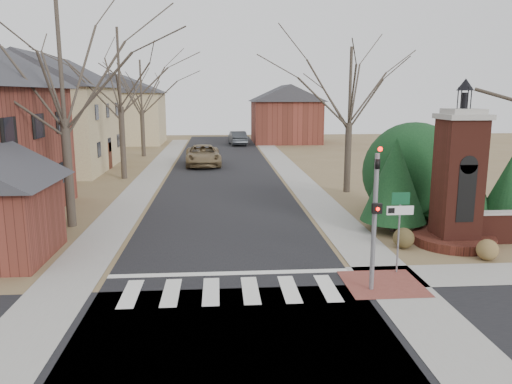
{
  "coord_description": "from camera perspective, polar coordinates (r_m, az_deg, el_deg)",
  "views": [
    {
      "loc": [
        -0.31,
        -13.52,
        5.9
      ],
      "look_at": [
        1.16,
        6.0,
        2.04
      ],
      "focal_mm": 35.0,
      "sensor_mm": 36.0,
      "label": 1
    }
  ],
  "objects": [
    {
      "name": "ground",
      "position": [
        14.75,
        -2.81,
        -12.43
      ],
      "size": [
        120.0,
        120.0,
        0.0
      ],
      "primitive_type": "plane",
      "color": "brown",
      "rests_on": "ground"
    },
    {
      "name": "main_street",
      "position": [
        36.0,
        -3.77,
        1.7
      ],
      "size": [
        8.0,
        70.0,
        0.01
      ],
      "primitive_type": "cube",
      "color": "black",
      "rests_on": "ground"
    },
    {
      "name": "cross_street",
      "position": [
        12.06,
        -2.4,
        -18.11
      ],
      "size": [
        120.0,
        8.0,
        0.01
      ],
      "primitive_type": "cube",
      "color": "black",
      "rests_on": "ground"
    },
    {
      "name": "crosswalk_zone",
      "position": [
        15.48,
        -2.9,
        -11.22
      ],
      "size": [
        8.0,
        2.2,
        0.02
      ],
      "primitive_type": "cube",
      "color": "silver",
      "rests_on": "ground"
    },
    {
      "name": "stop_bar",
      "position": [
        16.88,
        -3.03,
        -9.29
      ],
      "size": [
        8.0,
        0.35,
        0.02
      ],
      "primitive_type": "cube",
      "color": "silver",
      "rests_on": "ground"
    },
    {
      "name": "sidewalk_right_main",
      "position": [
        36.42,
        4.44,
        1.81
      ],
      "size": [
        2.0,
        60.0,
        0.02
      ],
      "primitive_type": "cube",
      "color": "gray",
      "rests_on": "ground"
    },
    {
      "name": "sidewalk_left",
      "position": [
        36.33,
        -12.01,
        1.58
      ],
      "size": [
        2.0,
        60.0,
        0.02
      ],
      "primitive_type": "cube",
      "color": "gray",
      "rests_on": "ground"
    },
    {
      "name": "curb_apron",
      "position": [
        16.48,
        14.29,
        -10.14
      ],
      "size": [
        2.4,
        2.4,
        0.02
      ],
      "primitive_type": "cube",
      "color": "brown",
      "rests_on": "ground"
    },
    {
      "name": "traffic_signal_pole",
      "position": [
        15.19,
        13.47,
        -1.75
      ],
      "size": [
        0.28,
        0.41,
        4.5
      ],
      "color": "slate",
      "rests_on": "ground"
    },
    {
      "name": "sign_post",
      "position": [
        17.05,
        16.08,
        -2.69
      ],
      "size": [
        0.9,
        0.07,
        2.75
      ],
      "color": "slate",
      "rests_on": "ground"
    },
    {
      "name": "brick_gate_monument",
      "position": [
        21.06,
        22.01,
        0.12
      ],
      "size": [
        3.2,
        3.2,
        6.47
      ],
      "color": "#502017",
      "rests_on": "ground"
    },
    {
      "name": "house_stucco_left",
      "position": [
        42.63,
        -22.62,
        8.55
      ],
      "size": [
        9.8,
        12.8,
        9.28
      ],
      "color": "#C5B983",
      "rests_on": "ground"
    },
    {
      "name": "house_distant_left",
      "position": [
        62.64,
        -15.29,
        9.25
      ],
      "size": [
        10.8,
        8.8,
        8.53
      ],
      "color": "#C5B983",
      "rests_on": "ground"
    },
    {
      "name": "house_distant_right",
      "position": [
        62.11,
        3.4,
        9.05
      ],
      "size": [
        8.8,
        8.8,
        7.3
      ],
      "color": "brown",
      "rests_on": "ground"
    },
    {
      "name": "evergreen_near",
      "position": [
        22.14,
        15.57,
        1.38
      ],
      "size": [
        2.8,
        2.8,
        4.1
      ],
      "color": "#473D33",
      "rests_on": "ground"
    },
    {
      "name": "evergreen_mid",
      "position": [
        24.48,
        21.95,
        2.59
      ],
      "size": [
        3.4,
        3.4,
        4.7
      ],
      "color": "#473D33",
      "rests_on": "ground"
    },
    {
      "name": "evergreen_far",
      "position": [
        24.69,
        27.02,
        0.6
      ],
      "size": [
        2.4,
        2.4,
        3.3
      ],
      "color": "#473D33",
      "rests_on": "ground"
    },
    {
      "name": "evergreen_mass",
      "position": [
        25.08,
        17.54,
        2.61
      ],
      "size": [
        4.8,
        4.8,
        4.8
      ],
      "primitive_type": "sphere",
      "color": "black",
      "rests_on": "ground"
    },
    {
      "name": "bare_tree_0",
      "position": [
        23.56,
        -21.55,
        14.77
      ],
      "size": [
        8.05,
        8.05,
        11.15
      ],
      "color": "#473D33",
      "rests_on": "ground"
    },
    {
      "name": "bare_tree_1",
      "position": [
        36.2,
        -15.44,
        14.14
      ],
      "size": [
        8.4,
        8.4,
        11.64
      ],
      "color": "#473D33",
      "rests_on": "ground"
    },
    {
      "name": "bare_tree_2",
      "position": [
        49.06,
        -13.05,
        12.19
      ],
      "size": [
        7.35,
        7.35,
        10.19
      ],
      "color": "#473D33",
      "rests_on": "ground"
    },
    {
      "name": "bare_tree_3",
      "position": [
        30.54,
        10.75,
        12.44
      ],
      "size": [
        7.0,
        7.0,
        9.7
      ],
      "color": "#473D33",
      "rests_on": "ground"
    },
    {
      "name": "pickup_truck",
      "position": [
        41.99,
        -6.07,
        4.19
      ],
      "size": [
        3.14,
        6.28,
        1.71
      ],
      "primitive_type": "imported",
      "rotation": [
        0.0,
        0.0,
        0.05
      ],
      "color": "olive",
      "rests_on": "ground"
    },
    {
      "name": "distant_car",
      "position": [
        58.84,
        -2.14,
        6.19
      ],
      "size": [
        2.2,
        5.12,
        1.64
      ],
      "primitive_type": "imported",
      "rotation": [
        0.0,
        0.0,
        3.24
      ],
      "color": "#33363B",
      "rests_on": "ground"
    },
    {
      "name": "dry_shrub_left",
      "position": [
        20.22,
        16.51,
        -5.08
      ],
      "size": [
        0.82,
        0.82,
        0.82
      ],
      "primitive_type": "sphere",
      "color": "#4C4022",
      "rests_on": "ground"
    },
    {
      "name": "dry_shrub_right",
      "position": [
        19.89,
        24.93,
        -6.01
      ],
      "size": [
        0.77,
        0.77,
        0.77
      ],
      "primitive_type": "sphere",
      "color": "brown",
      "rests_on": "ground"
    }
  ]
}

